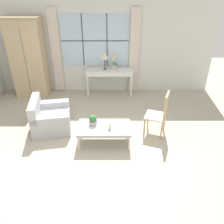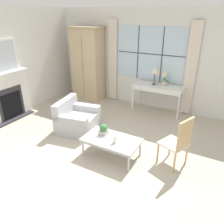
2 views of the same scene
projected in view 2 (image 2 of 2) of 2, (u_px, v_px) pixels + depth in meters
The scene contains 13 objects.
ground_plane at pixel (94, 154), 4.50m from camera, with size 14.00×14.00×0.00m, color #B2A893.
wall_back_windowed at pixel (150, 60), 6.32m from camera, with size 7.20×0.14×2.80m.
wall_left at pixel (8, 65), 5.74m from camera, with size 0.06×7.20×2.80m, color silver.
fireplace at pixel (7, 93), 5.75m from camera, with size 0.34×1.30×2.06m.
armoire at pixel (88, 64), 7.01m from camera, with size 1.02×0.62×2.28m.
console_table at pixel (158, 88), 6.13m from camera, with size 1.40×0.54×0.80m.
table_lamp at pixel (155, 70), 5.99m from camera, with size 0.23×0.23×0.52m.
potted_orchid at pixel (164, 79), 6.03m from camera, with size 0.21×0.17×0.44m.
armchair_upholstered at pixel (77, 120), 5.37m from camera, with size 0.98×1.08×0.75m.
side_chair_wooden at pixel (179, 140), 3.93m from camera, with size 0.57×0.57×1.01m.
coffee_table at pixel (111, 141), 4.32m from camera, with size 1.12×0.65×0.39m.
potted_plant_small at pixel (103, 129), 4.43m from camera, with size 0.16×0.16×0.22m.
pillar_candle at pixel (115, 140), 4.15m from camera, with size 0.10×0.10×0.16m.
Camera 2 is at (2.15, -3.07, 2.67)m, focal length 35.00 mm.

